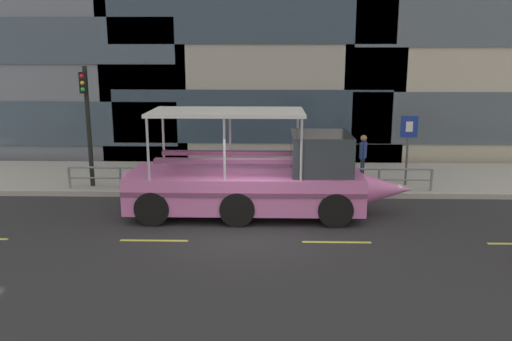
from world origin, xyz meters
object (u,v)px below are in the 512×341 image
(duck_tour_boat, at_px, (262,181))
(traffic_light_pole, at_px, (87,115))
(parking_sign, at_px, (408,138))
(pedestrian_near_bow, at_px, (363,153))

(duck_tour_boat, bearing_deg, traffic_light_pole, 157.29)
(parking_sign, distance_m, duck_tour_boat, 5.96)
(pedestrian_near_bow, bearing_deg, parking_sign, -24.59)
(pedestrian_near_bow, bearing_deg, traffic_light_pole, -173.56)
(duck_tour_boat, xyz_separation_m, pedestrian_near_bow, (3.65, 3.65, 0.15))
(duck_tour_boat, bearing_deg, pedestrian_near_bow, 44.93)
(traffic_light_pole, distance_m, parking_sign, 11.22)
(traffic_light_pole, height_order, pedestrian_near_bow, traffic_light_pole)
(traffic_light_pole, distance_m, pedestrian_near_bow, 9.92)
(traffic_light_pole, bearing_deg, pedestrian_near_bow, 6.44)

